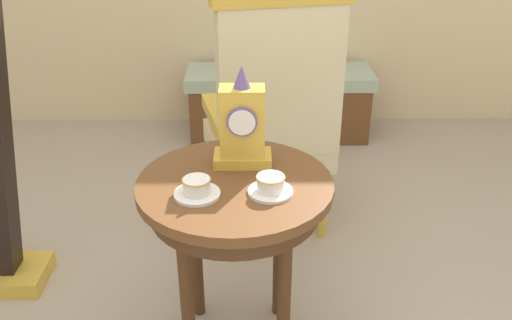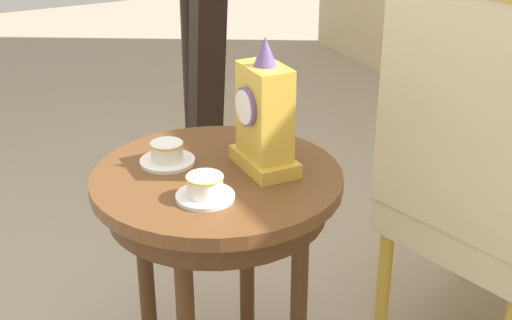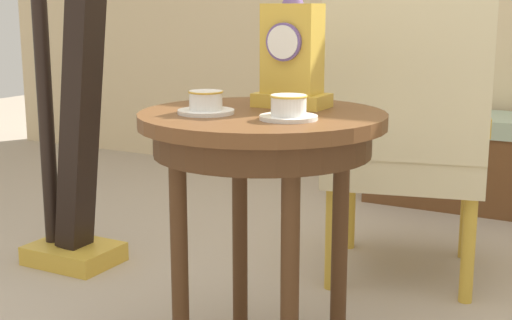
{
  "view_description": "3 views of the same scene",
  "coord_description": "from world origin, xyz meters",
  "px_view_note": "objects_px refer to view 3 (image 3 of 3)",
  "views": [
    {
      "loc": [
        0.06,
        -1.41,
        1.52
      ],
      "look_at": [
        0.08,
        0.11,
        0.74
      ],
      "focal_mm": 38.31,
      "sensor_mm": 36.0,
      "label": 1
    },
    {
      "loc": [
        1.49,
        -0.54,
        1.46
      ],
      "look_at": [
        -0.05,
        0.23,
        0.66
      ],
      "focal_mm": 50.74,
      "sensor_mm": 36.0,
      "label": 2
    },
    {
      "loc": [
        0.85,
        -1.5,
        0.94
      ],
      "look_at": [
        -0.02,
        0.11,
        0.55
      ],
      "focal_mm": 50.97,
      "sensor_mm": 36.0,
      "label": 3
    }
  ],
  "objects_px": {
    "side_table": "(262,147)",
    "teacup_right": "(289,109)",
    "window_bench": "(492,162)",
    "armchair": "(406,113)",
    "harp": "(71,64)",
    "teacup_left": "(206,104)",
    "mantel_clock": "(292,55)"
  },
  "relations": [
    {
      "from": "teacup_right",
      "to": "harp",
      "type": "distance_m",
      "value": 1.14
    },
    {
      "from": "teacup_right",
      "to": "window_bench",
      "type": "xyz_separation_m",
      "value": [
        0.13,
        1.94,
        -0.48
      ]
    },
    {
      "from": "teacup_left",
      "to": "window_bench",
      "type": "relative_size",
      "value": 0.12
    },
    {
      "from": "harp",
      "to": "side_table",
      "type": "bearing_deg",
      "value": -20.4
    },
    {
      "from": "mantel_clock",
      "to": "harp",
      "type": "relative_size",
      "value": 0.18
    },
    {
      "from": "teacup_right",
      "to": "window_bench",
      "type": "relative_size",
      "value": 0.12
    },
    {
      "from": "armchair",
      "to": "window_bench",
      "type": "relative_size",
      "value": 0.96
    },
    {
      "from": "side_table",
      "to": "harp",
      "type": "xyz_separation_m",
      "value": [
        -0.94,
        0.35,
        0.15
      ]
    },
    {
      "from": "armchair",
      "to": "window_bench",
      "type": "bearing_deg",
      "value": 85.42
    },
    {
      "from": "window_bench",
      "to": "mantel_clock",
      "type": "bearing_deg",
      "value": -97.0
    },
    {
      "from": "side_table",
      "to": "teacup_right",
      "type": "xyz_separation_m",
      "value": [
        0.11,
        -0.08,
        0.11
      ]
    },
    {
      "from": "side_table",
      "to": "mantel_clock",
      "type": "distance_m",
      "value": 0.25
    },
    {
      "from": "side_table",
      "to": "teacup_right",
      "type": "bearing_deg",
      "value": -35.03
    },
    {
      "from": "harp",
      "to": "window_bench",
      "type": "height_order",
      "value": "harp"
    },
    {
      "from": "mantel_clock",
      "to": "harp",
      "type": "distance_m",
      "value": 1.0
    },
    {
      "from": "side_table",
      "to": "window_bench",
      "type": "height_order",
      "value": "side_table"
    },
    {
      "from": "teacup_left",
      "to": "armchair",
      "type": "xyz_separation_m",
      "value": [
        0.26,
        0.83,
        -0.11
      ]
    },
    {
      "from": "teacup_right",
      "to": "window_bench",
      "type": "bearing_deg",
      "value": 86.21
    },
    {
      "from": "teacup_left",
      "to": "teacup_right",
      "type": "xyz_separation_m",
      "value": [
        0.22,
        0.01,
        0.0
      ]
    },
    {
      "from": "mantel_clock",
      "to": "window_bench",
      "type": "relative_size",
      "value": 0.28
    },
    {
      "from": "side_table",
      "to": "armchair",
      "type": "bearing_deg",
      "value": 78.66
    },
    {
      "from": "side_table",
      "to": "harp",
      "type": "relative_size",
      "value": 0.37
    },
    {
      "from": "teacup_left",
      "to": "window_bench",
      "type": "distance_m",
      "value": 2.04
    },
    {
      "from": "teacup_left",
      "to": "window_bench",
      "type": "bearing_deg",
      "value": 79.86
    },
    {
      "from": "teacup_right",
      "to": "harp",
      "type": "relative_size",
      "value": 0.08
    },
    {
      "from": "armchair",
      "to": "window_bench",
      "type": "xyz_separation_m",
      "value": [
        0.09,
        1.12,
        -0.37
      ]
    },
    {
      "from": "side_table",
      "to": "teacup_left",
      "type": "height_order",
      "value": "teacup_left"
    },
    {
      "from": "mantel_clock",
      "to": "harp",
      "type": "xyz_separation_m",
      "value": [
        -0.97,
        0.23,
        -0.08
      ]
    },
    {
      "from": "armchair",
      "to": "mantel_clock",
      "type": "bearing_deg",
      "value": -101.34
    },
    {
      "from": "side_table",
      "to": "window_bench",
      "type": "bearing_deg",
      "value": 82.72
    },
    {
      "from": "armchair",
      "to": "harp",
      "type": "distance_m",
      "value": 1.17
    },
    {
      "from": "window_bench",
      "to": "harp",
      "type": "bearing_deg",
      "value": -128.05
    }
  ]
}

